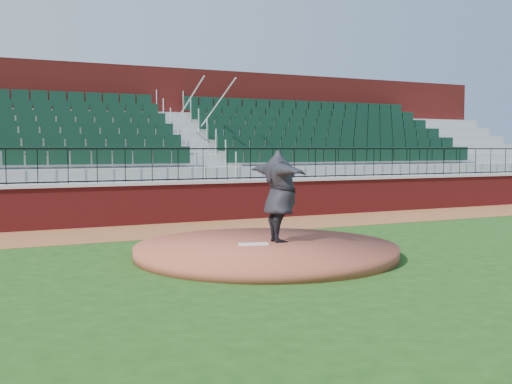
# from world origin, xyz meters

# --- Properties ---
(ground) EXTENTS (90.00, 90.00, 0.00)m
(ground) POSITION_xyz_m (0.00, 0.00, 0.00)
(ground) COLOR #1B4112
(ground) RESTS_ON ground
(warning_track) EXTENTS (34.00, 3.20, 0.01)m
(warning_track) POSITION_xyz_m (0.00, 5.40, 0.01)
(warning_track) COLOR brown
(warning_track) RESTS_ON ground
(field_wall) EXTENTS (34.00, 0.35, 1.20)m
(field_wall) POSITION_xyz_m (0.00, 7.00, 0.60)
(field_wall) COLOR maroon
(field_wall) RESTS_ON ground
(wall_cap) EXTENTS (34.00, 0.45, 0.10)m
(wall_cap) POSITION_xyz_m (0.00, 7.00, 1.25)
(wall_cap) COLOR #B7B7B7
(wall_cap) RESTS_ON field_wall
(wall_railing) EXTENTS (34.00, 0.05, 1.00)m
(wall_railing) POSITION_xyz_m (0.00, 7.00, 1.80)
(wall_railing) COLOR black
(wall_railing) RESTS_ON wall_cap
(seating_stands) EXTENTS (34.00, 5.10, 4.60)m
(seating_stands) POSITION_xyz_m (0.00, 9.72, 2.30)
(seating_stands) COLOR gray
(seating_stands) RESTS_ON ground
(concourse_wall) EXTENTS (34.00, 0.50, 5.50)m
(concourse_wall) POSITION_xyz_m (0.00, 12.52, 2.75)
(concourse_wall) COLOR maroon
(concourse_wall) RESTS_ON ground
(pitchers_mound) EXTENTS (5.61, 5.61, 0.25)m
(pitchers_mound) POSITION_xyz_m (-0.32, 0.36, 0.12)
(pitchers_mound) COLOR brown
(pitchers_mound) RESTS_ON ground
(pitching_rubber) EXTENTS (0.65, 0.32, 0.04)m
(pitching_rubber) POSITION_xyz_m (-0.58, 0.43, 0.27)
(pitching_rubber) COLOR white
(pitching_rubber) RESTS_ON pitchers_mound
(pitcher) EXTENTS (0.80, 2.52, 2.02)m
(pitcher) POSITION_xyz_m (0.13, 0.59, 1.26)
(pitcher) COLOR black
(pitcher) RESTS_ON pitchers_mound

